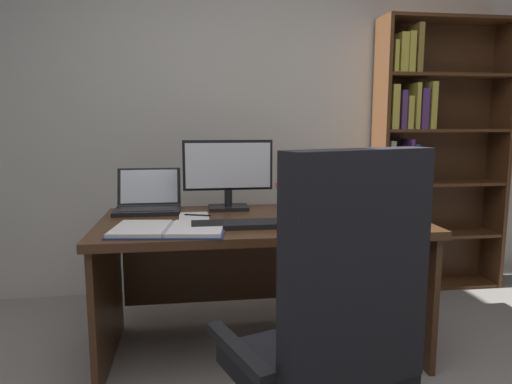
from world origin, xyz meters
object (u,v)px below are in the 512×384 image
object	(u,v)px
office_chair	(330,353)
pen	(198,215)
notepad	(194,217)
laptop	(148,202)
desk	(258,250)
open_binder	(169,229)
coffee_mug	(370,205)
keyboard	(236,225)
reading_stand_with_book	(304,195)
computer_mouse	(299,221)
monitor	(228,174)
bookshelf	(425,157)

from	to	relation	value
office_chair	pen	bearing A→B (deg)	91.09
notepad	laptop	bearing A→B (deg)	138.60
notepad	desk	bearing A→B (deg)	1.61
open_binder	coffee_mug	bearing A→B (deg)	21.86
keyboard	notepad	distance (m)	0.32
office_chair	pen	size ratio (longest dim) A/B	8.05
reading_stand_with_book	coffee_mug	world-z (taller)	reading_stand_with_book
coffee_mug	computer_mouse	bearing A→B (deg)	-153.78
desk	pen	bearing A→B (deg)	-178.29
monitor	keyboard	bearing A→B (deg)	-90.00
desk	office_chair	world-z (taller)	office_chair
desk	open_binder	size ratio (longest dim) A/B	3.00
laptop	reading_stand_with_book	xyz separation A→B (m)	(0.90, 0.05, 0.02)
monitor	pen	xyz separation A→B (m)	(-0.18, -0.21, -0.18)
desk	monitor	distance (m)	0.46
keyboard	open_binder	distance (m)	0.31
office_chair	coffee_mug	distance (m)	1.17
computer_mouse	coffee_mug	size ratio (longest dim) A/B	1.06
office_chair	monitor	bearing A→B (deg)	80.10
desk	office_chair	xyz separation A→B (m)	(0.08, -1.04, -0.05)
bookshelf	desk	bearing A→B (deg)	-150.88
office_chair	monitor	size ratio (longest dim) A/B	2.24
desk	open_binder	world-z (taller)	open_binder
bookshelf	keyboard	distance (m)	1.77
office_chair	laptop	size ratio (longest dim) A/B	3.19
pen	desk	bearing A→B (deg)	1.71
office_chair	computer_mouse	bearing A→B (deg)	64.25
computer_mouse	coffee_mug	bearing A→B (deg)	26.22
computer_mouse	office_chair	bearing A→B (deg)	-95.89
open_binder	pen	size ratio (longest dim) A/B	3.85
monitor	laptop	bearing A→B (deg)	179.47
desk	open_binder	xyz separation A→B (m)	(-0.45, -0.31, 0.20)
office_chair	keyboard	xyz separation A→B (m)	(-0.22, 0.79, 0.25)
laptop	notepad	xyz separation A→B (m)	(0.25, -0.22, -0.04)
desk	laptop	distance (m)	0.67
keyboard	reading_stand_with_book	size ratio (longest dim) A/B	1.39
reading_stand_with_book	notepad	size ratio (longest dim) A/B	1.44
bookshelf	computer_mouse	xyz separation A→B (m)	(-1.16, -0.99, -0.22)
desk	computer_mouse	size ratio (longest dim) A/B	15.57
computer_mouse	coffee_mug	distance (m)	0.50
bookshelf	pen	distance (m)	1.81
coffee_mug	laptop	bearing A→B (deg)	168.37
monitor	notepad	bearing A→B (deg)	-132.46
bookshelf	coffee_mug	size ratio (longest dim) A/B	19.50
keyboard	notepad	world-z (taller)	keyboard
desk	computer_mouse	xyz separation A→B (m)	(0.16, -0.26, 0.21)
open_binder	reading_stand_with_book	bearing A→B (deg)	44.17
pen	notepad	bearing A→B (deg)	180.00
laptop	keyboard	size ratio (longest dim) A/B	0.84
monitor	reading_stand_with_book	bearing A→B (deg)	6.99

